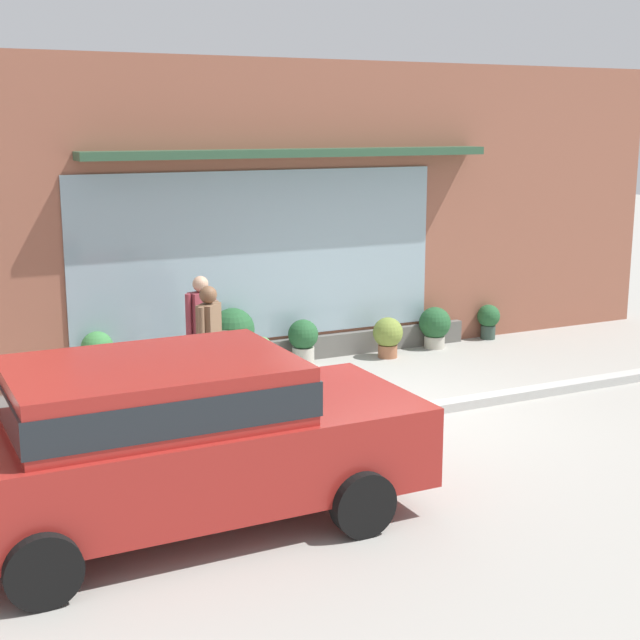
{
  "coord_description": "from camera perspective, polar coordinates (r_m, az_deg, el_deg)",
  "views": [
    {
      "loc": [
        -5.72,
        -9.68,
        3.66
      ],
      "look_at": [
        -0.39,
        1.2,
        1.04
      ],
      "focal_mm": 51.38,
      "sensor_mm": 36.0,
      "label": 1
    }
  ],
  "objects": [
    {
      "name": "ground_plane",
      "position": [
        11.82,
        4.29,
        -5.85
      ],
      "size": [
        60.0,
        60.0,
        0.0
      ],
      "primitive_type": "plane",
      "color": "#9E9B93"
    },
    {
      "name": "curb_strip",
      "position": [
        11.64,
        4.79,
        -5.84
      ],
      "size": [
        14.0,
        0.24,
        0.12
      ],
      "primitive_type": "cube",
      "color": "#B2B2AD",
      "rests_on": "ground_plane"
    },
    {
      "name": "storefront",
      "position": [
        14.14,
        -2.16,
        6.53
      ],
      "size": [
        14.0,
        0.81,
        4.59
      ],
      "color": "#935642",
      "rests_on": "ground_plane"
    },
    {
      "name": "fire_hydrant",
      "position": [
        12.04,
        -3.6,
        -3.19
      ],
      "size": [
        0.4,
        0.36,
        0.93
      ],
      "color": "#4C8C47",
      "rests_on": "ground_plane"
    },
    {
      "name": "pedestrian_with_handbag",
      "position": [
        11.61,
        -6.86,
        -1.23
      ],
      "size": [
        0.54,
        0.52,
        1.67
      ],
      "rotation": [
        0.0,
        0.0,
        0.8
      ],
      "color": "#8E333D",
      "rests_on": "ground_plane"
    },
    {
      "name": "pedestrian_passerby",
      "position": [
        12.6,
        -7.39,
        -0.3
      ],
      "size": [
        0.48,
        0.27,
        1.63
      ],
      "rotation": [
        0.0,
        0.0,
        3.39
      ],
      "color": "#475675",
      "rests_on": "ground_plane"
    },
    {
      "name": "parked_car_red",
      "position": [
        8.44,
        -9.32,
        -7.01
      ],
      "size": [
        4.53,
        2.08,
        1.6
      ],
      "rotation": [
        0.0,
        0.0,
        0.01
      ],
      "color": "maroon",
      "rests_on": "ground_plane"
    },
    {
      "name": "potted_plant_doorstep",
      "position": [
        13.97,
        -1.05,
        -1.26
      ],
      "size": [
        0.46,
        0.46,
        0.72
      ],
      "color": "#B7B2A3",
      "rests_on": "ground_plane"
    },
    {
      "name": "potted_plant_by_entrance",
      "position": [
        13.15,
        -13.67,
        -2.33
      ],
      "size": [
        0.45,
        0.45,
        0.82
      ],
      "color": "#33473D",
      "rests_on": "ground_plane"
    },
    {
      "name": "potted_plant_trailing_edge",
      "position": [
        15.99,
        10.45,
        0.05
      ],
      "size": [
        0.39,
        0.39,
        0.6
      ],
      "color": "#33473D",
      "rests_on": "ground_plane"
    },
    {
      "name": "potted_plant_window_left",
      "position": [
        15.21,
        7.16,
        -0.34
      ],
      "size": [
        0.53,
        0.53,
        0.69
      ],
      "color": "#B7B2A3",
      "rests_on": "ground_plane"
    },
    {
      "name": "potted_plant_window_right",
      "position": [
        14.53,
        4.25,
        -0.95
      ],
      "size": [
        0.48,
        0.48,
        0.64
      ],
      "color": "#9E6042",
      "rests_on": "ground_plane"
    },
    {
      "name": "potted_plant_corner_tall",
      "position": [
        13.66,
        -5.44,
        -1.0
      ],
      "size": [
        0.65,
        0.65,
        0.97
      ],
      "color": "#33473D",
      "rests_on": "ground_plane"
    }
  ]
}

